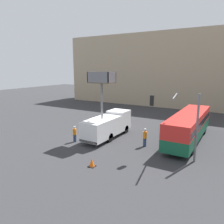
{
  "coord_description": "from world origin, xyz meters",
  "views": [
    {
      "loc": [
        13.49,
        -19.3,
        7.78
      ],
      "look_at": [
        0.99,
        1.82,
        2.78
      ],
      "focal_mm": 35.0,
      "sensor_mm": 36.0,
      "label": 1
    }
  ],
  "objects_px": {
    "traffic_light_pole": "(180,115)",
    "road_worker_directing": "(145,137)",
    "utility_truck": "(108,124)",
    "city_bus": "(189,125)",
    "traffic_cone_near_truck": "(92,163)",
    "road_worker_near_truck": "(75,134)"
  },
  "relations": [
    {
      "from": "traffic_light_pole",
      "to": "road_worker_directing",
      "type": "bearing_deg",
      "value": 157.73
    },
    {
      "from": "utility_truck",
      "to": "city_bus",
      "type": "height_order",
      "value": "utility_truck"
    },
    {
      "from": "city_bus",
      "to": "traffic_light_pole",
      "type": "relative_size",
      "value": 2.06
    },
    {
      "from": "utility_truck",
      "to": "traffic_cone_near_truck",
      "type": "xyz_separation_m",
      "value": [
        2.83,
        -7.01,
        -1.3
      ]
    },
    {
      "from": "traffic_light_pole",
      "to": "traffic_cone_near_truck",
      "type": "bearing_deg",
      "value": -138.1
    },
    {
      "from": "utility_truck",
      "to": "road_worker_directing",
      "type": "distance_m",
      "value": 4.8
    },
    {
      "from": "road_worker_near_truck",
      "to": "traffic_cone_near_truck",
      "type": "xyz_separation_m",
      "value": [
        5.06,
        -3.92,
        -0.56
      ]
    },
    {
      "from": "traffic_cone_near_truck",
      "to": "road_worker_near_truck",
      "type": "bearing_deg",
      "value": 142.25
    },
    {
      "from": "city_bus",
      "to": "traffic_cone_near_truck",
      "type": "distance_m",
      "value": 11.73
    },
    {
      "from": "city_bus",
      "to": "road_worker_near_truck",
      "type": "xyz_separation_m",
      "value": [
        -10.34,
        -6.45,
        -0.96
      ]
    },
    {
      "from": "traffic_light_pole",
      "to": "road_worker_directing",
      "type": "distance_m",
      "value": 4.92
    },
    {
      "from": "city_bus",
      "to": "traffic_light_pole",
      "type": "bearing_deg",
      "value": 172.44
    },
    {
      "from": "road_worker_near_truck",
      "to": "road_worker_directing",
      "type": "distance_m",
      "value": 7.39
    },
    {
      "from": "road_worker_directing",
      "to": "utility_truck",
      "type": "bearing_deg",
      "value": -67.86
    },
    {
      "from": "traffic_light_pole",
      "to": "road_worker_near_truck",
      "type": "distance_m",
      "value": 11.05
    },
    {
      "from": "city_bus",
      "to": "road_worker_near_truck",
      "type": "height_order",
      "value": "city_bus"
    },
    {
      "from": "utility_truck",
      "to": "city_bus",
      "type": "relative_size",
      "value": 0.62
    },
    {
      "from": "city_bus",
      "to": "road_worker_directing",
      "type": "bearing_deg",
      "value": 129.53
    },
    {
      "from": "city_bus",
      "to": "traffic_cone_near_truck",
      "type": "xyz_separation_m",
      "value": [
        -5.28,
        -10.37,
        -1.52
      ]
    },
    {
      "from": "utility_truck",
      "to": "city_bus",
      "type": "distance_m",
      "value": 8.77
    },
    {
      "from": "road_worker_near_truck",
      "to": "road_worker_directing",
      "type": "relative_size",
      "value": 0.93
    },
    {
      "from": "city_bus",
      "to": "road_worker_directing",
      "type": "height_order",
      "value": "city_bus"
    }
  ]
}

